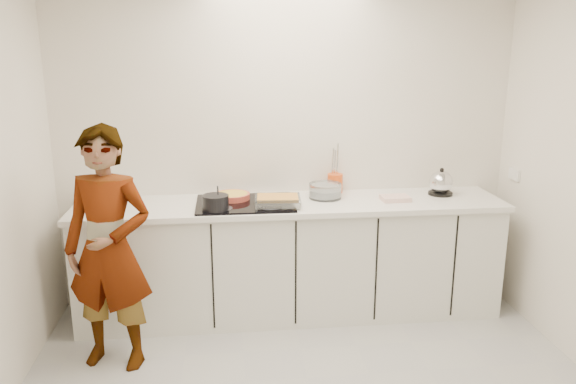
{
  "coord_description": "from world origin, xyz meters",
  "views": [
    {
      "loc": [
        -0.48,
        -2.78,
        2.06
      ],
      "look_at": [
        -0.05,
        1.05,
        1.05
      ],
      "focal_mm": 35.0,
      "sensor_mm": 36.0,
      "label": 1
    }
  ],
  "objects": [
    {
      "name": "kettle",
      "position": [
        1.2,
        1.37,
        1.0
      ],
      "size": [
        0.24,
        0.24,
        0.22
      ],
      "color": "black",
      "rests_on": "countertop"
    },
    {
      "name": "utensil_crock",
      "position": [
        0.38,
        1.53,
        0.99
      ],
      "size": [
        0.14,
        0.14,
        0.15
      ],
      "primitive_type": "cylinder",
      "rotation": [
        0.0,
        0.0,
        -0.21
      ],
      "color": "#E54D13",
      "rests_on": "countertop"
    },
    {
      "name": "hob",
      "position": [
        -0.35,
        1.26,
        0.92
      ],
      "size": [
        0.72,
        0.54,
        0.01
      ],
      "primitive_type": "cube",
      "color": "black",
      "rests_on": "countertop"
    },
    {
      "name": "saucepan",
      "position": [
        -0.56,
        1.1,
        0.98
      ],
      "size": [
        0.24,
        0.24,
        0.18
      ],
      "color": "black",
      "rests_on": "hob"
    },
    {
      "name": "baking_dish",
      "position": [
        -0.11,
        1.17,
        0.96
      ],
      "size": [
        0.35,
        0.27,
        0.06
      ],
      "color": "silver",
      "rests_on": "hob"
    },
    {
      "name": "mixing_bowl",
      "position": [
        0.27,
        1.36,
        0.96
      ],
      "size": [
        0.31,
        0.31,
        0.12
      ],
      "color": "silver",
      "rests_on": "countertop"
    },
    {
      "name": "base_cabinets",
      "position": [
        0.0,
        1.28,
        0.43
      ],
      "size": [
        3.2,
        0.58,
        0.87
      ],
      "primitive_type": "cube",
      "color": "silver",
      "rests_on": "floor"
    },
    {
      "name": "cook",
      "position": [
        -1.24,
        0.69,
        0.8
      ],
      "size": [
        0.66,
        0.52,
        1.6
      ],
      "primitive_type": "imported",
      "rotation": [
        0.0,
        0.0,
        -0.26
      ],
      "color": "silver",
      "rests_on": "floor"
    },
    {
      "name": "wall_front",
      "position": [
        0.0,
        -1.6,
        1.3
      ],
      "size": [
        3.6,
        0.0,
        2.6
      ],
      "primitive_type": "cube",
      "color": "white",
      "rests_on": "ground"
    },
    {
      "name": "wall_back",
      "position": [
        0.0,
        1.6,
        1.3
      ],
      "size": [
        3.6,
        0.0,
        2.6
      ],
      "primitive_type": "cube",
      "color": "white",
      "rests_on": "ground"
    },
    {
      "name": "countertop",
      "position": [
        0.0,
        1.28,
        0.89
      ],
      "size": [
        3.24,
        0.64,
        0.04
      ],
      "primitive_type": "cube",
      "color": "white",
      "rests_on": "base_cabinets"
    },
    {
      "name": "tart_dish",
      "position": [
        -0.44,
        1.37,
        0.95
      ],
      "size": [
        0.29,
        0.29,
        0.04
      ],
      "color": "#C14837",
      "rests_on": "hob"
    },
    {
      "name": "tea_towel",
      "position": [
        0.8,
        1.24,
        0.93
      ],
      "size": [
        0.22,
        0.16,
        0.03
      ],
      "primitive_type": "cube",
      "rotation": [
        0.0,
        0.0,
        0.04
      ],
      "color": "white",
      "rests_on": "countertop"
    }
  ]
}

